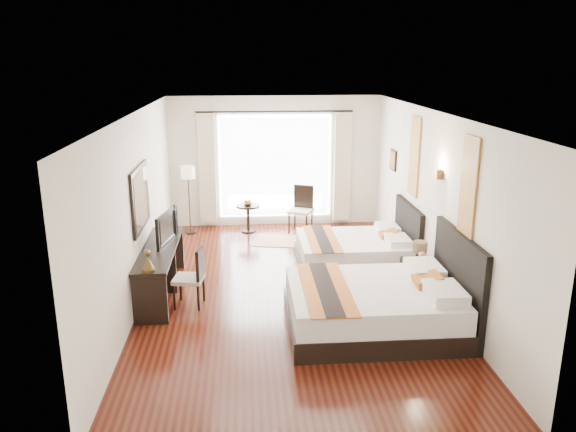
{
  "coord_description": "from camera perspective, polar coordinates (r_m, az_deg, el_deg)",
  "views": [
    {
      "loc": [
        -0.64,
        -8.18,
        3.59
      ],
      "look_at": [
        0.02,
        0.3,
        1.16
      ],
      "focal_mm": 35.0,
      "sensor_mm": 36.0,
      "label": 1
    }
  ],
  "objects": [
    {
      "name": "bed_far",
      "position": [
        10.0,
        7.09,
        -3.46
      ],
      "size": [
        1.99,
        1.55,
        1.12
      ],
      "color": "black",
      "rests_on": "floor"
    },
    {
      "name": "drape_right",
      "position": [
        12.21,
        5.53,
        4.95
      ],
      "size": [
        0.35,
        0.14,
        2.35
      ],
      "primitive_type": "cube",
      "color": "beige",
      "rests_on": "floor"
    },
    {
      "name": "bed_near",
      "position": [
        7.8,
        9.28,
        -8.91
      ],
      "size": [
        2.35,
        1.83,
        1.33
      ],
      "color": "black",
      "rests_on": "floor"
    },
    {
      "name": "wall_window",
      "position": [
        12.14,
        -1.34,
        5.53
      ],
      "size": [
        4.5,
        0.01,
        2.8
      ],
      "primitive_type": "cube",
      "color": "silver",
      "rests_on": "floor"
    },
    {
      "name": "vase",
      "position": [
        8.67,
        13.41,
        -4.93
      ],
      "size": [
        0.14,
        0.14,
        0.13
      ],
      "primitive_type": "imported",
      "rotation": [
        0.0,
        0.0,
        -0.09
      ],
      "color": "black",
      "rests_on": "nightstand"
    },
    {
      "name": "mirror_frame",
      "position": [
        8.68,
        -14.78,
        1.81
      ],
      "size": [
        0.04,
        1.25,
        0.95
      ],
      "primitive_type": "cube",
      "color": "black",
      "rests_on": "wall_desk"
    },
    {
      "name": "floor_lamp",
      "position": [
        11.7,
        -10.11,
        3.92
      ],
      "size": [
        0.29,
        0.29,
        1.43
      ],
      "color": "black",
      "rests_on": "floor"
    },
    {
      "name": "fruit_bowl",
      "position": [
        11.78,
        -4.11,
        1.21
      ],
      "size": [
        0.2,
        0.2,
        0.05
      ],
      "primitive_type": "imported",
      "rotation": [
        0.0,
        0.0,
        0.01
      ],
      "color": "#412C17",
      "rests_on": "side_table"
    },
    {
      "name": "bronze_figurine",
      "position": [
        7.89,
        -14.03,
        -4.57
      ],
      "size": [
        0.23,
        0.23,
        0.27
      ],
      "primitive_type": null,
      "rotation": [
        0.0,
        0.0,
        0.4
      ],
      "color": "#473519",
      "rests_on": "console_desk"
    },
    {
      "name": "window_glass",
      "position": [
        12.14,
        -1.33,
        5.05
      ],
      "size": [
        2.4,
        0.02,
        2.2
      ],
      "primitive_type": "cube",
      "color": "white",
      "rests_on": "wall_window"
    },
    {
      "name": "jute_rug",
      "position": [
        11.32,
        -0.49,
        -2.54
      ],
      "size": [
        1.3,
        0.99,
        0.01
      ],
      "primitive_type": "cube",
      "rotation": [
        0.0,
        0.0,
        -0.17
      ],
      "color": "tan",
      "rests_on": "floor"
    },
    {
      "name": "drape_left",
      "position": [
        12.06,
        -8.22,
        4.72
      ],
      "size": [
        0.35,
        0.14,
        2.35
      ],
      "primitive_type": "cube",
      "color": "beige",
      "rests_on": "floor"
    },
    {
      "name": "wall_desk",
      "position": [
        8.62,
        -15.0,
        0.66
      ],
      "size": [
        0.01,
        7.5,
        2.8
      ],
      "primitive_type": "cube",
      "color": "silver",
      "rests_on": "floor"
    },
    {
      "name": "art_panel_far",
      "position": [
        9.81,
        12.73,
        5.92
      ],
      "size": [
        0.03,
        0.5,
        1.35
      ],
      "primitive_type": "cube",
      "color": "maroon",
      "rests_on": "wall_headboard"
    },
    {
      "name": "ceiling",
      "position": [
        8.24,
        0.06,
        10.37
      ],
      "size": [
        4.5,
        7.5,
        0.02
      ],
      "primitive_type": "cube",
      "color": "white",
      "rests_on": "wall_headboard"
    },
    {
      "name": "side_table",
      "position": [
        11.88,
        -4.06,
        -0.24
      ],
      "size": [
        0.5,
        0.5,
        0.58
      ],
      "primitive_type": "cylinder",
      "color": "black",
      "rests_on": "floor"
    },
    {
      "name": "wall_entry",
      "position": [
        4.99,
        3.48,
        -10.13
      ],
      "size": [
        4.5,
        0.01,
        2.8
      ],
      "primitive_type": "cube",
      "color": "silver",
      "rests_on": "floor"
    },
    {
      "name": "desk_chair",
      "position": [
        8.51,
        -9.89,
        -7.21
      ],
      "size": [
        0.48,
        0.48,
        0.91
      ],
      "rotation": [
        0.0,
        0.0,
        2.99
      ],
      "color": "#B5AD8B",
      "rests_on": "floor"
    },
    {
      "name": "mirror_glass",
      "position": [
        8.68,
        -14.62,
        1.82
      ],
      "size": [
        0.01,
        1.12,
        0.82
      ],
      "primitive_type": "cube",
      "color": "white",
      "rests_on": "mirror_frame"
    },
    {
      "name": "wall_headboard",
      "position": [
        8.95,
        14.55,
        1.24
      ],
      "size": [
        0.01,
        7.5,
        2.8
      ],
      "primitive_type": "cube",
      "color": "silver",
      "rests_on": "floor"
    },
    {
      "name": "console_desk",
      "position": [
        8.99,
        -12.81,
        -5.41
      ],
      "size": [
        0.5,
        2.2,
        0.76
      ],
      "primitive_type": "cube",
      "color": "black",
      "rests_on": "floor"
    },
    {
      "name": "floor",
      "position": [
        8.96,
        0.05,
        -7.73
      ],
      "size": [
        4.5,
        7.5,
        0.01
      ],
      "primitive_type": "cube",
      "color": "#360A09",
      "rests_on": "ground"
    },
    {
      "name": "sheer_curtain",
      "position": [
        12.08,
        -1.31,
        5.0
      ],
      "size": [
        2.3,
        0.02,
        2.1
      ],
      "primitive_type": "cube",
      "color": "white",
      "rests_on": "wall_window"
    },
    {
      "name": "nightstand",
      "position": [
        8.96,
        13.11,
        -6.23
      ],
      "size": [
        0.46,
        0.57,
        0.55
      ],
      "primitive_type": "cube",
      "color": "black",
      "rests_on": "floor"
    },
    {
      "name": "table_lamp",
      "position": [
        8.86,
        13.27,
        -3.26
      ],
      "size": [
        0.22,
        0.22,
        0.35
      ],
      "color": "black",
      "rests_on": "nightstand"
    },
    {
      "name": "window_chair",
      "position": [
        11.86,
        1.32,
        -0.2
      ],
      "size": [
        0.6,
        0.6,
        0.98
      ],
      "rotation": [
        0.0,
        0.0,
        -1.99
      ],
      "color": "#B5AD8B",
      "rests_on": "floor"
    },
    {
      "name": "wall_sconce",
      "position": [
        8.56,
        15.03,
        4.13
      ],
      "size": [
        0.1,
        0.14,
        0.14
      ],
      "primitive_type": "cube",
      "color": "#473519",
      "rests_on": "wall_headboard"
    },
    {
      "name": "television",
      "position": [
        9.01,
        -12.72,
        -1.11
      ],
      "size": [
        0.3,
        0.89,
        0.51
      ],
      "primitive_type": "imported",
      "rotation": [
        0.0,
        0.0,
        1.36
      ],
      "color": "black",
      "rests_on": "console_desk"
    },
    {
      "name": "art_panel_near",
      "position": [
        7.62,
        17.86,
        2.73
      ],
      "size": [
        0.03,
        0.5,
        1.35
      ],
      "primitive_type": "cube",
      "color": "maroon",
      "rests_on": "wall_headboard"
    }
  ]
}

